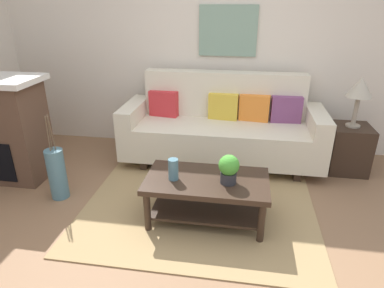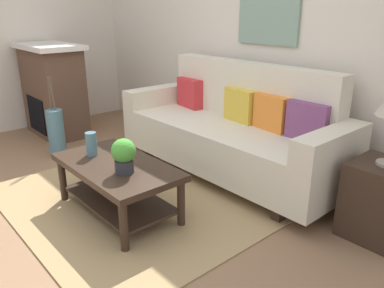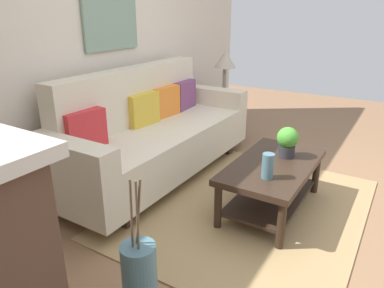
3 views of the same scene
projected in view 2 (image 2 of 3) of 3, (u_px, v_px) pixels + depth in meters
ground_plane at (78, 221)px, 2.99m from camera, size 9.61×9.61×0.00m
wall_back at (261, 32)px, 3.85m from camera, size 5.61×0.10×2.70m
wall_left at (7, 27)px, 4.89m from camera, size 0.10×5.06×2.70m
area_rug at (132, 200)px, 3.30m from camera, size 2.24×1.84×0.01m
couch at (231, 132)px, 3.73m from camera, size 2.39×0.84×1.08m
throw_pillow_crimson at (190, 93)px, 4.26m from camera, size 0.37×0.17×0.32m
throw_pillow_mustard at (240, 105)px, 3.73m from camera, size 0.37×0.16×0.32m
throw_pillow_orange at (272, 113)px, 3.46m from camera, size 0.37×0.16×0.32m
throw_pillow_plum at (308, 121)px, 3.19m from camera, size 0.37×0.14×0.32m
coffee_table at (117, 177)px, 3.02m from camera, size 1.10×0.60×0.43m
tabletop_vase at (91, 144)px, 3.12m from camera, size 0.09×0.09×0.19m
potted_plant_tabletop at (124, 155)px, 2.77m from camera, size 0.18×0.18×0.26m
side_table at (381, 201)px, 2.71m from camera, size 0.44×0.44×0.56m
fireplace at (53, 90)px, 4.89m from camera, size 1.02×0.58×1.16m
floor_vase at (56, 133)px, 4.22m from camera, size 0.18×0.18×0.53m
floor_vase_branch_a at (52, 94)px, 4.05m from camera, size 0.01×0.05×0.36m
floor_vase_branch_b at (52, 93)px, 4.09m from camera, size 0.02×0.01×0.36m
floor_vase_branch_c at (49, 94)px, 4.06m from camera, size 0.02×0.01×0.36m
framed_painting at (268, 12)px, 3.65m from camera, size 0.71×0.03×0.60m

